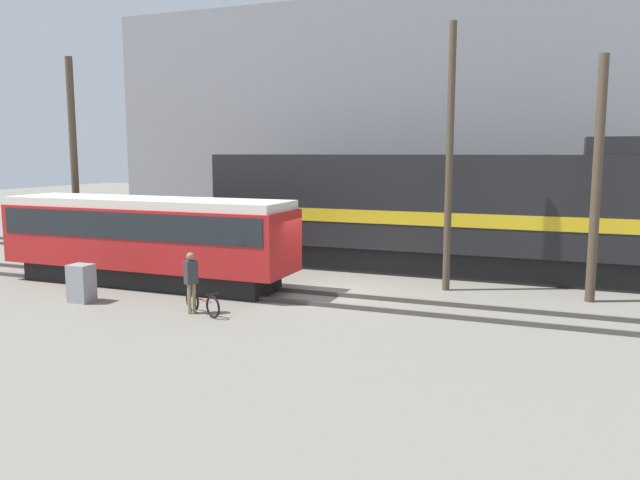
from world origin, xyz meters
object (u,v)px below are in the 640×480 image
(streetcar, at_px, (147,236))
(utility_pole_center, at_px, (449,159))
(utility_pole_right, at_px, (597,181))
(signal_box, at_px, (81,283))
(utility_pole_left, at_px, (74,161))
(freight_locomotive, at_px, (428,211))
(bicycle, at_px, (202,304))
(person, at_px, (191,276))

(streetcar, xyz_separation_m, utility_pole_center, (10.05, 3.02, 2.68))
(utility_pole_right, bearing_deg, signal_box, -158.25)
(streetcar, relative_size, signal_box, 9.06)
(utility_pole_left, bearing_deg, utility_pole_center, 0.00)
(freight_locomotive, distance_m, bicycle, 10.31)
(freight_locomotive, bearing_deg, signal_box, -135.35)
(utility_pole_center, height_order, signal_box, utility_pole_center)
(freight_locomotive, xyz_separation_m, utility_pole_right, (5.83, -3.02, 1.39))
(utility_pole_left, distance_m, utility_pole_center, 15.96)
(utility_pole_left, bearing_deg, signal_box, -46.86)
(freight_locomotive, distance_m, utility_pole_left, 15.10)
(bicycle, distance_m, utility_pole_right, 12.56)
(bicycle, bearing_deg, utility_pole_center, 44.63)
(utility_pole_right, relative_size, signal_box, 6.36)
(streetcar, relative_size, utility_pole_center, 1.22)
(bicycle, height_order, person, person)
(bicycle, xyz_separation_m, person, (-0.37, 0.02, 0.78))
(signal_box, bearing_deg, bicycle, 0.59)
(streetcar, height_order, signal_box, streetcar)
(bicycle, distance_m, utility_pole_left, 12.26)
(person, bearing_deg, bicycle, -2.40)
(utility_pole_right, bearing_deg, streetcar, -168.29)
(person, xyz_separation_m, utility_pole_center, (6.36, 5.89, 3.34))
(streetcar, height_order, person, streetcar)
(signal_box, bearing_deg, utility_pole_center, 29.84)
(signal_box, bearing_deg, person, 0.87)
(person, bearing_deg, streetcar, 142.13)
(bicycle, height_order, signal_box, signal_box)
(utility_pole_left, xyz_separation_m, utility_pole_right, (20.50, 0.00, -0.51))
(person, distance_m, utility_pole_left, 11.71)
(utility_pole_left, relative_size, signal_box, 7.21)
(bicycle, xyz_separation_m, utility_pole_center, (5.99, 5.91, 4.12))
(person, distance_m, utility_pole_center, 9.29)
(bicycle, xyz_separation_m, utility_pole_right, (10.53, 5.91, 3.48))
(streetcar, distance_m, utility_pole_right, 15.04)
(utility_pole_center, bearing_deg, utility_pole_left, 180.00)
(person, height_order, utility_pole_center, utility_pole_center)
(signal_box, bearing_deg, freight_locomotive, 44.65)
(freight_locomotive, distance_m, person, 10.34)
(freight_locomotive, relative_size, signal_box, 14.40)
(person, bearing_deg, utility_pole_center, 42.82)
(person, relative_size, utility_pole_center, 0.20)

